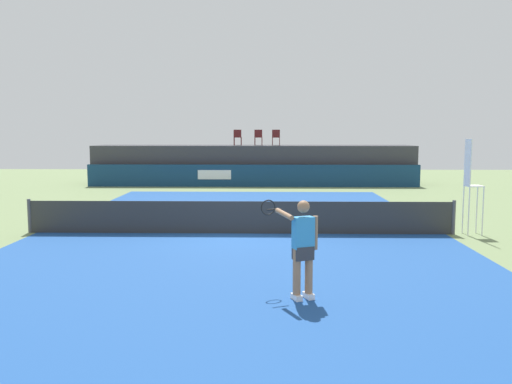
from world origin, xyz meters
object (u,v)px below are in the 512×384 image
Objects in this scene: umpire_chair at (471,180)px; net_post_near at (29,216)px; net_post_far at (454,217)px; tennis_player at (302,246)px; spectator_chair_center at (276,137)px; spectator_chair_far_left at (238,137)px; spectator_chair_left at (258,137)px; tennis_ball at (309,288)px.

net_post_near is at bearing 179.98° from umpire_chair.
tennis_player reaches higher than net_post_far.
umpire_chair is 2.76× the size of net_post_far.
spectator_chair_center is 21.22m from tennis_player.
spectator_chair_left is (1.19, -0.06, 0.00)m from spectator_chair_far_left.
spectator_chair_center is (2.19, -0.31, 0.00)m from spectator_chair_far_left.
spectator_chair_left reaches higher than net_post_near.
net_post_near is 9.80m from tennis_player.
net_post_near reaches higher than tennis_ball.
tennis_ball is at bearing -35.61° from net_post_near.
spectator_chair_center is at bearing 63.53° from net_post_near.
net_post_near is 0.56× the size of tennis_player.
net_post_far is 7.25m from tennis_ball.
spectator_chair_center is at bearing -13.98° from spectator_chair_left.
spectator_chair_center is at bearing 109.65° from umpire_chair.
tennis_player is at bearing -86.91° from spectator_chair_left.
tennis_ball is (2.52, -20.91, -2.66)m from spectator_chair_far_left.
spectator_chair_center is 15.95m from net_post_far.
spectator_chair_left reaches higher than net_post_far.
net_post_near is at bearing -112.99° from spectator_chair_left.
net_post_far is (5.93, -15.26, -2.19)m from spectator_chair_left.
net_post_far is at bearing 52.15° from tennis_player.
tennis_player is (1.15, -21.40, -1.73)m from spectator_chair_left.
umpire_chair is 8.07m from tennis_player.
spectator_chair_left and spectator_chair_center have the same top height.
tennis_ball is at bearing -86.35° from spectator_chair_left.
net_post_far is 0.56× the size of tennis_player.
spectator_chair_center reaches higher than tennis_player.
tennis_player is at bearing -38.84° from net_post_near.
spectator_chair_far_left reaches higher than net_post_near.
tennis_ball is at bearing -132.02° from umpire_chair.
spectator_chair_left is at bearing 166.02° from spectator_chair_center.
spectator_chair_far_left is 16.35m from net_post_near.
spectator_chair_left is 1.00× the size of spectator_chair_center.
tennis_player is (0.15, -21.15, -1.73)m from spectator_chair_center.
spectator_chair_left is at bearing 112.62° from umpire_chair.
spectator_chair_far_left is 0.32× the size of umpire_chair.
tennis_ball is at bearing -83.12° from spectator_chair_far_left.
spectator_chair_left is at bearing 93.09° from tennis_player.
tennis_player is (-5.21, -6.14, -0.63)m from umpire_chair.
net_post_near is at bearing -109.02° from spectator_chair_far_left.
tennis_ball is at bearing -89.09° from spectator_chair_center.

